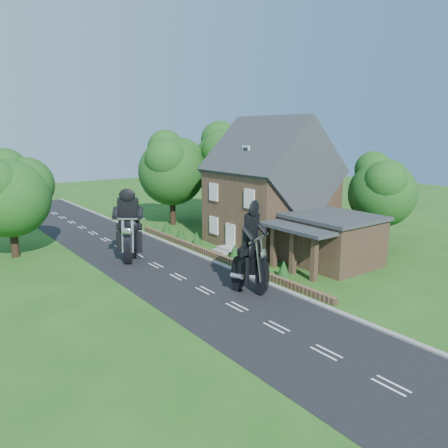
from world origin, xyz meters
TOP-DOWN VIEW (x-y plane):
  - ground at (0.00, 0.00)m, footprint 120.00×120.00m
  - road at (0.00, 0.00)m, footprint 7.00×80.00m
  - kerb at (3.65, 0.00)m, footprint 0.30×80.00m
  - garden_wall at (4.30, 5.00)m, footprint 0.30×22.00m
  - house at (10.49, 6.00)m, footprint 9.54×8.64m
  - annex at (9.87, -0.80)m, footprint 7.05×5.94m
  - tree_annex_side at (17.13, 0.10)m, footprint 5.64×5.20m
  - tree_house_right at (16.65, 8.62)m, footprint 6.51×6.00m
  - tree_behind_house at (14.18, 16.14)m, footprint 7.81×7.20m
  - tree_behind_left at (8.16, 17.13)m, footprint 6.94×6.40m
  - tree_far_road at (-6.86, 14.11)m, footprint 6.08×5.60m
  - shrub_a at (5.30, -1.00)m, footprint 0.90×0.90m
  - shrub_b at (5.30, 1.50)m, footprint 0.90×0.90m
  - shrub_c at (5.30, 4.00)m, footprint 0.90×0.90m
  - shrub_d at (5.30, 9.00)m, footprint 0.90×0.90m
  - shrub_e at (5.30, 11.50)m, footprint 0.90×0.90m
  - shrub_f at (5.30, 14.00)m, footprint 0.90×0.90m
  - motorcycle_lead at (1.89, -1.80)m, footprint 1.12×1.74m
  - motorcycle_follow at (-0.98, 7.89)m, footprint 1.33×1.59m

SIDE VIEW (x-z plane):
  - ground at x=0.00m, z-range 0.00..0.00m
  - road at x=0.00m, z-range 0.00..0.02m
  - kerb at x=3.65m, z-range 0.00..0.12m
  - garden_wall at x=4.30m, z-range 0.00..0.40m
  - shrub_a at x=5.30m, z-range 0.00..1.10m
  - shrub_b at x=5.30m, z-range 0.00..1.10m
  - shrub_c at x=5.30m, z-range 0.00..1.10m
  - shrub_d at x=5.30m, z-range 0.00..1.10m
  - shrub_e at x=5.30m, z-range 0.00..1.10m
  - shrub_f at x=5.30m, z-range 0.00..1.10m
  - motorcycle_follow at x=-0.98m, z-range 0.00..1.55m
  - motorcycle_lead at x=1.89m, z-range 0.00..1.60m
  - annex at x=9.87m, z-range 0.05..3.49m
  - house at x=10.49m, z-range -0.78..9.46m
  - tree_annex_side at x=17.13m, z-range 0.95..8.43m
  - tree_far_road at x=-6.86m, z-range 0.92..8.76m
  - tree_house_right at x=16.65m, z-range 0.99..9.39m
  - tree_behind_left at x=8.16m, z-range 1.15..10.31m
  - tree_behind_house at x=14.18m, z-range 1.19..11.27m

